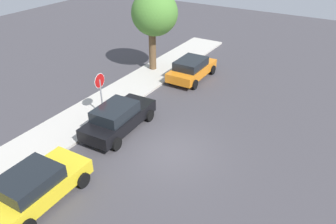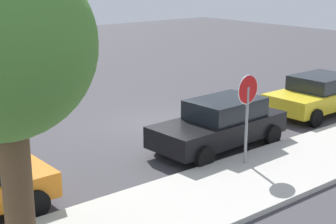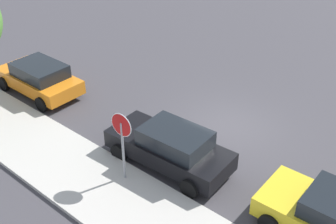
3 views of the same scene
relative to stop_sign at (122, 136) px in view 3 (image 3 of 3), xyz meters
name	(u,v)px [view 3 (image 3 of 3)]	position (x,y,z in m)	size (l,w,h in m)	color
ground_plane	(226,128)	(-0.83, -4.75, -1.79)	(60.00, 60.00, 0.00)	#423F44
sidewalk_curb	(125,204)	(-0.83, 0.81, -1.72)	(32.00, 2.80, 0.14)	beige
stop_sign	(122,136)	(0.00, 0.00, 0.00)	(0.80, 0.08, 2.59)	gray
parked_car_black	(170,147)	(-0.61, -1.59, -1.02)	(4.47, 2.13, 1.50)	black
parked_car_yellow	(336,218)	(-6.11, -2.04, -1.03)	(4.06, 2.18, 1.45)	yellow
parked_car_orange	(39,78)	(7.07, -1.76, -1.04)	(4.15, 2.06, 1.44)	orange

